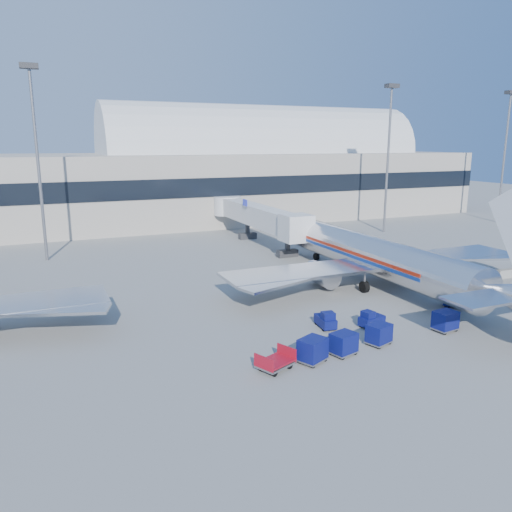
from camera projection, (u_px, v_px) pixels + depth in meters
name	position (u px, v px, depth m)	size (l,w,h in m)	color
ground	(315.00, 314.00, 41.45)	(260.00, 260.00, 0.00)	gray
terminal	(80.00, 181.00, 84.58)	(170.00, 28.15, 21.00)	#B2AA9E
airliner_main	(382.00, 258.00, 48.71)	(32.00, 37.26, 12.07)	silver
jetbridge_near	(253.00, 215.00, 71.09)	(4.40, 27.50, 6.25)	silver
mast_west	(35.00, 135.00, 57.26)	(2.00, 1.20, 22.60)	slate
mast_east	(389.00, 137.00, 76.65)	(2.00, 1.20, 22.60)	slate
mast_far_east	(506.00, 138.00, 86.35)	(2.00, 1.20, 22.60)	slate
barrier_near	(461.00, 280.00, 50.12)	(3.00, 0.55, 0.90)	#9E9E96
barrier_mid	(485.00, 277.00, 51.40)	(3.00, 0.55, 0.90)	#9E9E96
barrier_far	(508.00, 273.00, 52.68)	(3.00, 0.55, 0.90)	#9E9E96
tug_lead	(371.00, 319.00, 38.51)	(2.17, 1.36, 1.32)	#0B1155
tug_right	(457.00, 299.00, 43.09)	(2.56, 2.54, 1.57)	#0B1155
tug_left	(326.00, 320.00, 38.24)	(1.32, 2.23, 1.38)	#0B1155
cart_train_a	(379.00, 334.00, 35.04)	(2.02, 1.76, 1.50)	#0B1155
cart_train_b	(343.00, 343.00, 33.34)	(2.02, 1.74, 1.53)	#0B1155
cart_train_c	(313.00, 350.00, 32.18)	(2.25, 2.04, 1.62)	#0B1155
cart_solo_near	(445.00, 320.00, 37.57)	(1.93, 1.58, 1.55)	#0B1155
cart_open_red	(275.00, 363.00, 31.22)	(2.73, 2.37, 0.61)	slate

